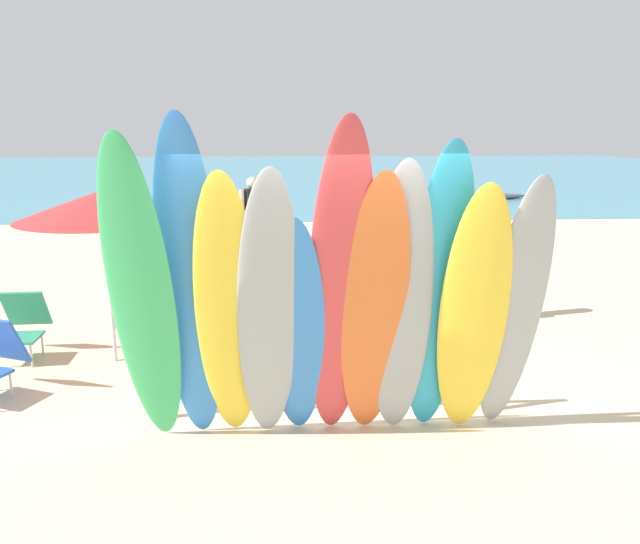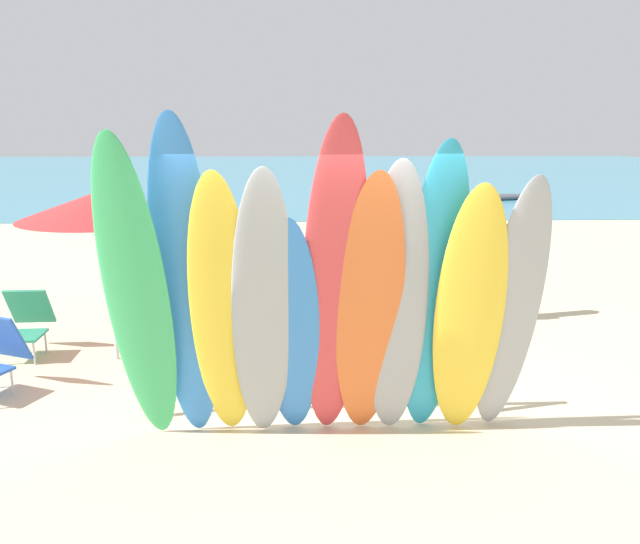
{
  "view_description": "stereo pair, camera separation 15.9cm",
  "coord_description": "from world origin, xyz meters",
  "px_view_note": "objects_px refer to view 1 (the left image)",
  "views": [
    {
      "loc": [
        -0.44,
        -5.52,
        2.7
      ],
      "look_at": [
        0.0,
        1.34,
        1.09
      ],
      "focal_mm": 35.05,
      "sensor_mm": 36.0,
      "label": 1
    },
    {
      "loc": [
        -0.28,
        -5.53,
        2.7
      ],
      "look_at": [
        0.0,
        1.34,
        1.09
      ],
      "focal_mm": 35.05,
      "sensor_mm": 36.0,
      "label": 2
    }
  ],
  "objects_px": {
    "surfboard_green_0": "(143,302)",
    "beachgoer_photographing": "(253,213)",
    "surfboard_yellow_2": "(228,314)",
    "beach_chair_red": "(129,297)",
    "surfboard_grey_3": "(269,313)",
    "surfboard_blue_4": "(297,332)",
    "surfboard_yellow_9": "(473,316)",
    "surfboard_grey_10": "(515,310)",
    "beach_chair_striped": "(22,323)",
    "surfboard_rack": "(329,362)",
    "surfboard_teal_8": "(439,295)",
    "surfboard_orange_6": "(375,311)",
    "beachgoer_near_rack": "(172,237)",
    "beach_umbrella": "(103,205)",
    "surfboard_blue_1": "(190,288)",
    "beachgoer_midbeach": "(487,257)",
    "distant_boat": "(486,197)",
    "surfboard_red_5": "(340,289)",
    "surfboard_grey_7": "(400,304)"
  },
  "relations": [
    {
      "from": "surfboard_green_0",
      "to": "beachgoer_photographing",
      "type": "distance_m",
      "value": 7.82
    },
    {
      "from": "surfboard_yellow_2",
      "to": "beach_chair_red",
      "type": "bearing_deg",
      "value": 116.32
    },
    {
      "from": "surfboard_grey_3",
      "to": "surfboard_blue_4",
      "type": "relative_size",
      "value": 1.19
    },
    {
      "from": "surfboard_yellow_9",
      "to": "beach_chair_red",
      "type": "distance_m",
      "value": 5.07
    },
    {
      "from": "surfboard_grey_10",
      "to": "beach_chair_striped",
      "type": "height_order",
      "value": "surfboard_grey_10"
    },
    {
      "from": "surfboard_yellow_2",
      "to": "surfboard_yellow_9",
      "type": "relative_size",
      "value": 1.05
    },
    {
      "from": "surfboard_rack",
      "to": "beach_chair_striped",
      "type": "height_order",
      "value": "beach_chair_striped"
    },
    {
      "from": "beach_chair_striped",
      "to": "surfboard_green_0",
      "type": "bearing_deg",
      "value": -53.03
    },
    {
      "from": "surfboard_yellow_2",
      "to": "surfboard_teal_8",
      "type": "relative_size",
      "value": 0.93
    },
    {
      "from": "surfboard_orange_6",
      "to": "beachgoer_near_rack",
      "type": "relative_size",
      "value": 1.61
    },
    {
      "from": "surfboard_grey_10",
      "to": "beachgoer_photographing",
      "type": "height_order",
      "value": "surfboard_grey_10"
    },
    {
      "from": "beach_chair_red",
      "to": "beach_umbrella",
      "type": "relative_size",
      "value": 0.41
    },
    {
      "from": "surfboard_blue_1",
      "to": "beach_umbrella",
      "type": "distance_m",
      "value": 2.47
    },
    {
      "from": "beachgoer_midbeach",
      "to": "surfboard_yellow_9",
      "type": "bearing_deg",
      "value": 59.66
    },
    {
      "from": "surfboard_yellow_9",
      "to": "beachgoer_near_rack",
      "type": "relative_size",
      "value": 1.54
    },
    {
      "from": "distant_boat",
      "to": "surfboard_grey_3",
      "type": "bearing_deg",
      "value": -113.44
    },
    {
      "from": "distant_boat",
      "to": "surfboard_yellow_2",
      "type": "bearing_deg",
      "value": -114.37
    },
    {
      "from": "beach_umbrella",
      "to": "surfboard_grey_3",
      "type": "bearing_deg",
      "value": -49.51
    },
    {
      "from": "surfboard_blue_1",
      "to": "beachgoer_near_rack",
      "type": "relative_size",
      "value": 1.88
    },
    {
      "from": "distant_boat",
      "to": "surfboard_rack",
      "type": "bearing_deg",
      "value": -112.67
    },
    {
      "from": "surfboard_blue_1",
      "to": "beach_chair_red",
      "type": "relative_size",
      "value": 3.46
    },
    {
      "from": "surfboard_rack",
      "to": "beachgoer_photographing",
      "type": "distance_m",
      "value": 7.19
    },
    {
      "from": "beach_umbrella",
      "to": "beach_chair_red",
      "type": "bearing_deg",
      "value": 94.71
    },
    {
      "from": "surfboard_grey_3",
      "to": "beach_umbrella",
      "type": "bearing_deg",
      "value": 124.62
    },
    {
      "from": "surfboard_blue_1",
      "to": "beach_umbrella",
      "type": "xyz_separation_m",
      "value": [
        -1.23,
        2.11,
        0.43
      ]
    },
    {
      "from": "surfboard_green_0",
      "to": "distant_boat",
      "type": "relative_size",
      "value": 0.84
    },
    {
      "from": "beach_chair_red",
      "to": "beach_chair_striped",
      "type": "bearing_deg",
      "value": -147.48
    },
    {
      "from": "surfboard_blue_4",
      "to": "surfboard_red_5",
      "type": "height_order",
      "value": "surfboard_red_5"
    },
    {
      "from": "surfboard_blue_1",
      "to": "surfboard_orange_6",
      "type": "distance_m",
      "value": 1.53
    },
    {
      "from": "surfboard_blue_4",
      "to": "beach_chair_red",
      "type": "bearing_deg",
      "value": 127.29
    },
    {
      "from": "surfboard_green_0",
      "to": "surfboard_red_5",
      "type": "height_order",
      "value": "surfboard_red_5"
    },
    {
      "from": "surfboard_yellow_2",
      "to": "beach_chair_striped",
      "type": "height_order",
      "value": "surfboard_yellow_2"
    },
    {
      "from": "surfboard_teal_8",
      "to": "surfboard_yellow_9",
      "type": "distance_m",
      "value": 0.34
    },
    {
      "from": "surfboard_blue_1",
      "to": "distant_boat",
      "type": "distance_m",
      "value": 19.89
    },
    {
      "from": "surfboard_yellow_9",
      "to": "distant_boat",
      "type": "relative_size",
      "value": 0.71
    },
    {
      "from": "surfboard_green_0",
      "to": "beach_chair_red",
      "type": "distance_m",
      "value": 3.76
    },
    {
      "from": "surfboard_orange_6",
      "to": "distant_boat",
      "type": "distance_m",
      "value": 19.29
    },
    {
      "from": "surfboard_yellow_9",
      "to": "beach_umbrella",
      "type": "distance_m",
      "value": 4.23
    },
    {
      "from": "surfboard_rack",
      "to": "distant_boat",
      "type": "relative_size",
      "value": 1.03
    },
    {
      "from": "surfboard_blue_4",
      "to": "surfboard_grey_10",
      "type": "xyz_separation_m",
      "value": [
        1.85,
        -0.04,
        0.16
      ]
    },
    {
      "from": "surfboard_rack",
      "to": "beach_chair_red",
      "type": "relative_size",
      "value": 4.1
    },
    {
      "from": "surfboard_red_5",
      "to": "surfboard_orange_6",
      "type": "relative_size",
      "value": 1.17
    },
    {
      "from": "surfboard_blue_1",
      "to": "beach_chair_striped",
      "type": "xyz_separation_m",
      "value": [
        -2.35,
        2.33,
        -0.99
      ]
    },
    {
      "from": "surfboard_yellow_2",
      "to": "surfboard_grey_7",
      "type": "xyz_separation_m",
      "value": [
        1.44,
        0.06,
        0.03
      ]
    },
    {
      "from": "surfboard_rack",
      "to": "beach_chair_striped",
      "type": "distance_m",
      "value": 3.96
    },
    {
      "from": "surfboard_teal_8",
      "to": "surfboard_yellow_9",
      "type": "relative_size",
      "value": 1.13
    },
    {
      "from": "beachgoer_near_rack",
      "to": "distant_boat",
      "type": "height_order",
      "value": "beachgoer_near_rack"
    },
    {
      "from": "surfboard_orange_6",
      "to": "beach_chair_striped",
      "type": "xyz_separation_m",
      "value": [
        -3.87,
        2.34,
        -0.78
      ]
    },
    {
      "from": "surfboard_rack",
      "to": "beachgoer_midbeach",
      "type": "relative_size",
      "value": 2.13
    },
    {
      "from": "surfboard_rack",
      "to": "beach_umbrella",
      "type": "distance_m",
      "value": 3.15
    }
  ]
}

